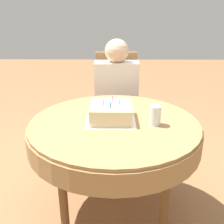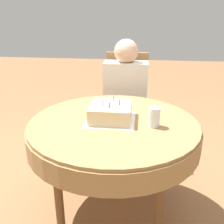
% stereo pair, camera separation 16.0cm
% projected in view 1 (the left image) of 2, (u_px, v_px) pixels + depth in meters
% --- Properties ---
extents(ground_plane, '(12.00, 12.00, 0.00)m').
position_uv_depth(ground_plane, '(113.00, 211.00, 1.88)').
color(ground_plane, '#8C603D').
extents(dining_table, '(1.06, 1.06, 0.71)m').
position_uv_depth(dining_table, '(114.00, 134.00, 1.65)').
color(dining_table, '#9E7547').
rests_on(dining_table, ground_plane).
extents(chair, '(0.44, 0.44, 0.98)m').
position_uv_depth(chair, '(116.00, 103.00, 2.49)').
color(chair, '#A37A4C').
rests_on(chair, ground_plane).
extents(person, '(0.38, 0.29, 1.12)m').
position_uv_depth(person, '(116.00, 90.00, 2.34)').
color(person, '#DBB293').
rests_on(person, ground_plane).
extents(napkin, '(0.30, 0.30, 0.00)m').
position_uv_depth(napkin, '(110.00, 119.00, 1.64)').
color(napkin, white).
rests_on(napkin, dining_table).
extents(birthday_cake, '(0.25, 0.25, 0.13)m').
position_uv_depth(birthday_cake, '(110.00, 112.00, 1.62)').
color(birthday_cake, beige).
rests_on(birthday_cake, dining_table).
extents(drinking_glass, '(0.07, 0.07, 0.12)m').
position_uv_depth(drinking_glass, '(155.00, 115.00, 1.55)').
color(drinking_glass, silver).
rests_on(drinking_glass, dining_table).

